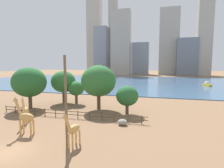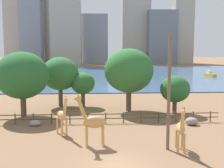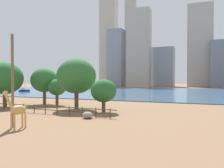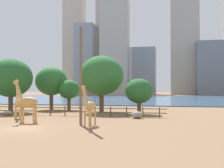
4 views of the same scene
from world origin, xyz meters
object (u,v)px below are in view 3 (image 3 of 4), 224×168
Objects in this scene: tree_left_large at (57,87)px; boulder_by_pole at (87,115)px; tree_center_broad at (104,91)px; utility_pole at (13,81)px; tree_left_small at (76,76)px; tree_right_small at (44,80)px; boat_ferry at (95,87)px; tree_right_tall at (5,78)px; giraffe_companion at (17,110)px; boat_sailboat at (24,90)px.

boulder_by_pole is at bearing -40.84° from tree_left_large.
utility_pole is at bearing -107.85° from tree_center_broad.
tree_left_small is at bearing -27.36° from tree_left_large.
tree_left_large is at bearing -6.51° from tree_right_small.
tree_right_tall is at bearing -66.03° from boat_ferry.
utility_pole is 14.42m from tree_center_broad.
tree_left_small is (-2.67, 15.93, 3.75)m from giraffe_companion.
boulder_by_pole is 11.41m from tree_left_small.
giraffe_companion is 0.99× the size of boat_sailboat.
boat_ferry is at bearing 115.81° from boulder_by_pole.
boat_sailboat is at bearing 130.35° from tree_right_tall.
tree_left_large is 0.59× the size of tree_left_small.
tree_right_tall reaches higher than tree_left_large.
boat_ferry is (-39.04, 80.75, 0.78)m from boulder_by_pole.
utility_pole is 22.58m from tree_right_small.
tree_left_small reaches higher than tree_right_tall.
tree_right_small is (-10.00, 3.79, -0.73)m from tree_left_small.
boat_sailboat is at bearing 144.13° from tree_center_broad.
tree_left_large is 7.72m from tree_left_small.
giraffe_companion is 0.49× the size of tree_right_tall.
tree_right_small is 50.02m from boat_sailboat.
tree_left_large is (-8.24, 18.94, -1.42)m from utility_pole.
utility_pole is 1.18× the size of tree_right_tall.
tree_left_small is 10.72m from tree_right_small.
boulder_by_pole is 0.35× the size of boat_sailboat.
tree_center_broad is 0.68× the size of tree_right_small.
utility_pole is 1.12× the size of tree_left_small.
giraffe_companion is at bearing -114.85° from boulder_by_pole.
tree_left_small is (-1.67, 15.54, 0.76)m from utility_pole.
utility_pole is 1.90× the size of tree_left_large.
tree_right_small reaches higher than giraffe_companion.
tree_left_small is 60.18m from boat_sailboat.
boulder_by_pole is (4.75, 7.71, -4.49)m from utility_pole.
boat_sailboat is (-14.78, -36.16, -0.40)m from boat_ferry.
boat_sailboat is at bearing 138.61° from tree_right_small.
boat_sailboat is (-50.07, 52.68, -1.12)m from giraffe_companion.
boulder_by_pole is 89.69m from boat_ferry.
tree_right_tall reaches higher than giraffe_companion.
tree_left_small is at bearing 162.53° from tree_center_broad.
tree_center_broad is (-0.36, 5.93, 2.87)m from boulder_by_pole.
utility_pole reaches higher than tree_center_broad.
tree_right_tall is 14.21m from tree_left_small.
tree_left_small reaches higher than boulder_by_pole.
utility_pole reaches higher than tree_right_tall.
boat_ferry is at bearing 111.19° from utility_pole.
tree_right_small is at bearing 173.49° from tree_left_large.
boat_sailboat reaches higher than boulder_by_pole.
tree_left_small reaches higher than tree_left_large.
tree_left_large is at bearing -59.37° from boat_ferry.
tree_right_tall reaches higher than tree_right_small.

